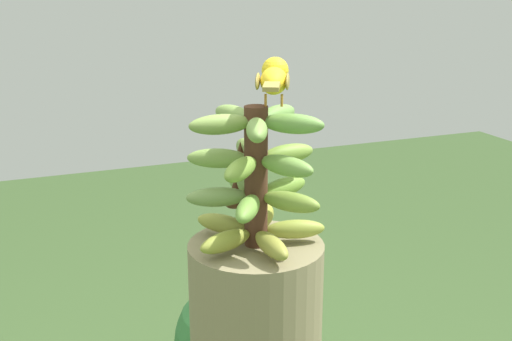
% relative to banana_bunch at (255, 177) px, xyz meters
% --- Properties ---
extents(banana_bunch, '(0.28, 0.28, 0.28)m').
position_rel_banana_bunch_xyz_m(banana_bunch, '(0.00, 0.00, 0.00)').
color(banana_bunch, '#4C2D1E').
rests_on(banana_bunch, banana_tree).
extents(perched_bird, '(0.20, 0.11, 0.09)m').
position_rel_banana_bunch_xyz_m(perched_bird, '(-0.00, -0.04, 0.19)').
color(perched_bird, '#C68933').
rests_on(perched_bird, banana_bunch).
extents(tropical_shrub, '(0.48, 0.48, 0.51)m').
position_rel_banana_bunch_xyz_m(tropical_shrub, '(0.79, -0.26, -0.86)').
color(tropical_shrub, brown).
rests_on(tropical_shrub, ground).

